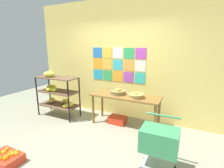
% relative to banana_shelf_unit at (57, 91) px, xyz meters
% --- Properties ---
extents(ground, '(9.15, 9.15, 0.00)m').
position_rel_banana_shelf_unit_xyz_m(ground, '(1.45, -0.84, -0.67)').
color(ground, gray).
extents(back_wall_with_art, '(4.93, 0.07, 2.98)m').
position_rel_banana_shelf_unit_xyz_m(back_wall_with_art, '(1.45, 0.77, 0.82)').
color(back_wall_with_art, '#E2CA67').
rests_on(back_wall_with_art, ground).
extents(banana_shelf_unit, '(1.10, 0.50, 1.20)m').
position_rel_banana_shelf_unit_xyz_m(banana_shelf_unit, '(0.00, 0.00, 0.00)').
color(banana_shelf_unit, black).
rests_on(banana_shelf_unit, ground).
extents(display_table, '(1.59, 0.56, 0.74)m').
position_rel_banana_shelf_unit_xyz_m(display_table, '(1.83, 0.25, -0.03)').
color(display_table, brown).
rests_on(display_table, ground).
extents(fruit_basket_centre, '(0.36, 0.36, 0.15)m').
position_rel_banana_shelf_unit_xyz_m(fruit_basket_centre, '(1.64, 0.25, 0.13)').
color(fruit_basket_centre, olive).
rests_on(fruit_basket_centre, display_table).
extents(fruit_basket_back_right, '(0.36, 0.36, 0.13)m').
position_rel_banana_shelf_unit_xyz_m(fruit_basket_back_right, '(2.09, 0.19, 0.12)').
color(fruit_basket_back_right, '#AC8D4A').
rests_on(fruit_basket_back_right, display_table).
extents(produce_crate_under_table, '(0.41, 0.29, 0.16)m').
position_rel_banana_shelf_unit_xyz_m(produce_crate_under_table, '(1.63, 0.26, -0.59)').
color(produce_crate_under_table, red).
rests_on(produce_crate_under_table, ground).
extents(orange_crate_foreground, '(0.51, 0.35, 0.21)m').
position_rel_banana_shelf_unit_xyz_m(orange_crate_foreground, '(0.59, -1.82, -0.58)').
color(orange_crate_foreground, red).
rests_on(orange_crate_foreground, ground).
extents(shopping_cart, '(0.53, 0.42, 0.83)m').
position_rel_banana_shelf_unit_xyz_m(shopping_cart, '(2.82, -0.94, -0.18)').
color(shopping_cart, black).
rests_on(shopping_cart, ground).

